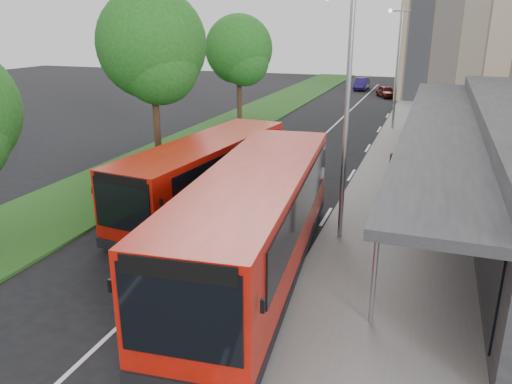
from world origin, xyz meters
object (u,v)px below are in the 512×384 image
at_px(car_far, 362,84).
at_px(bus_second, 206,175).
at_px(litter_bin, 395,163).
at_px(tree_mid, 153,52).
at_px(bus_main, 255,223).
at_px(lamp_post_far, 397,61).
at_px(bollard, 404,133).
at_px(car_near, 386,92).
at_px(lamp_post_near, 345,104).
at_px(tree_far, 239,53).

bearing_deg(car_far, bus_second, -90.66).
xyz_separation_m(litter_bin, car_far, (-6.50, 33.60, 0.02)).
bearing_deg(tree_mid, bus_main, -48.22).
height_order(lamp_post_far, litter_bin, lamp_post_far).
bearing_deg(bus_second, litter_bin, 54.08).
bearing_deg(bollard, litter_bin, -89.25).
bearing_deg(car_near, litter_bin, -107.79).
xyz_separation_m(tree_mid, bus_main, (9.30, -10.41, -4.13)).
relative_size(tree_mid, lamp_post_far, 1.12).
xyz_separation_m(lamp_post_far, car_far, (-5.32, 22.21, -4.07)).
xyz_separation_m(lamp_post_near, litter_bin, (1.18, 8.60, -4.09)).
xyz_separation_m(bus_main, car_far, (-3.49, 45.56, -1.01)).
relative_size(bollard, car_near, 0.27).
height_order(tree_far, lamp_post_near, lamp_post_near).
xyz_separation_m(lamp_post_near, car_near, (-2.07, 36.85, -4.14)).
bearing_deg(litter_bin, bollard, 90.75).
bearing_deg(tree_far, car_near, 63.02).
bearing_deg(tree_mid, lamp_post_near, -32.36).
relative_size(lamp_post_far, car_far, 2.03).
bearing_deg(lamp_post_far, tree_far, -175.13).
bearing_deg(lamp_post_near, tree_mid, 147.64).
xyz_separation_m(lamp_post_near, bus_second, (-5.52, 1.13, -3.27)).
distance_m(bus_main, car_near, 40.22).
distance_m(lamp_post_far, litter_bin, 12.17).
distance_m(bus_second, car_near, 35.89).
height_order(tree_far, bus_second, tree_far).
xyz_separation_m(bollard, car_near, (-3.14, 20.59, -0.03)).
xyz_separation_m(bus_second, car_far, (0.20, 41.07, -0.80)).
bearing_deg(car_far, lamp_post_near, -83.20).
relative_size(lamp_post_near, bollard, 8.83).
bearing_deg(car_near, lamp_post_far, -107.35).
distance_m(tree_mid, litter_bin, 13.44).
relative_size(bus_main, car_near, 3.45).
distance_m(tree_far, litter_bin, 16.75).
distance_m(bus_second, bollard, 16.52).
distance_m(tree_far, bus_main, 24.50).
distance_m(lamp_post_far, car_near, 17.47).
height_order(tree_mid, litter_bin, tree_mid).
xyz_separation_m(tree_mid, lamp_post_far, (11.13, 12.95, -1.07)).
bearing_deg(tree_mid, lamp_post_far, 49.32).
relative_size(tree_far, car_near, 2.34).
bearing_deg(lamp_post_far, litter_bin, -84.10).
relative_size(bus_second, bollard, 11.25).
relative_size(litter_bin, bollard, 1.05).
relative_size(tree_mid, lamp_post_near, 1.12).
bearing_deg(lamp_post_near, car_near, 93.21).
height_order(bus_second, bollard, bus_second).
bearing_deg(tree_far, lamp_post_near, -59.71).
height_order(tree_far, car_far, tree_far).
bearing_deg(tree_far, car_far, 75.91).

